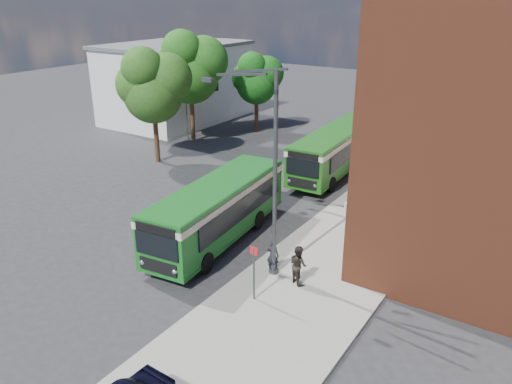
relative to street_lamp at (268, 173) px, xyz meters
The scene contains 14 objects.
ground 7.10m from the street_lamp, 157.54° to the left, with size 120.00×120.00×0.00m, color #27272A.
pavement 11.27m from the street_lamp, 77.80° to the left, with size 6.00×48.00×0.15m, color gray.
kerb_line 11.12m from the street_lamp, 95.07° to the left, with size 0.12×48.00×0.01m, color beige.
white_building 30.38m from the street_lamp, 138.79° to the left, with size 9.40×13.40×7.30m.
flagpole 22.89m from the street_lamp, 139.05° to the left, with size 0.95×0.10×9.00m.
street_lamp is the anchor object (origin of this frame).
bus_stop_sign 4.02m from the street_lamp, 70.87° to the right, with size 0.35×0.08×2.52m.
bus_front 5.01m from the street_lamp, 159.30° to the left, with size 3.54×10.08×3.02m.
bus_rear 15.23m from the street_lamp, 102.40° to the left, with size 3.21×12.13×3.02m.
pedestrian_a 3.87m from the street_lamp, 11.25° to the left, with size 0.57×0.38×1.57m, color black.
pedestrian_b 4.12m from the street_lamp, ahead, with size 0.85×0.66×1.74m, color black.
tree_left 17.68m from the street_lamp, 149.17° to the left, with size 4.97×4.73×8.39m.
tree_mid 22.15m from the street_lamp, 138.18° to the left, with size 5.41×5.15×9.14m.
tree_right 24.58m from the street_lamp, 124.06° to the left, with size 4.20×3.99×7.09m.
Camera 1 is at (15.05, -18.56, 11.73)m, focal length 35.00 mm.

